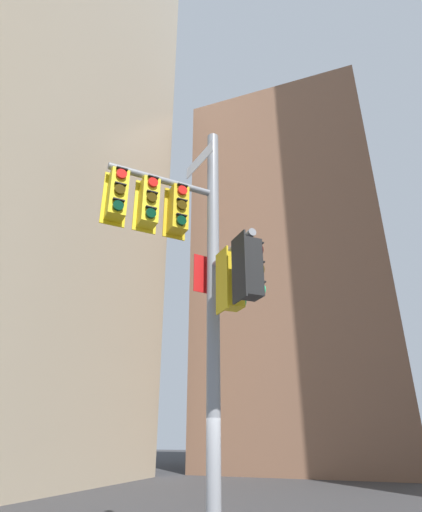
% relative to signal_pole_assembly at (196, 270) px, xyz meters
% --- Properties ---
extents(building_tower_left, '(17.58, 17.58, 49.28)m').
position_rel_signal_pole_assembly_xyz_m(building_tower_left, '(-18.45, 8.46, 19.55)').
color(building_tower_left, tan).
rests_on(building_tower_left, ground).
extents(building_mid_block, '(13.54, 13.54, 28.94)m').
position_rel_signal_pole_assembly_xyz_m(building_mid_block, '(-1.76, 25.77, 9.38)').
color(building_mid_block, brown).
rests_on(building_mid_block, ground).
extents(signal_pole_assembly, '(3.00, 2.16, 8.62)m').
position_rel_signal_pole_assembly_xyz_m(signal_pole_assembly, '(0.00, 0.00, 0.00)').
color(signal_pole_assembly, gray).
rests_on(signal_pole_assembly, ground).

